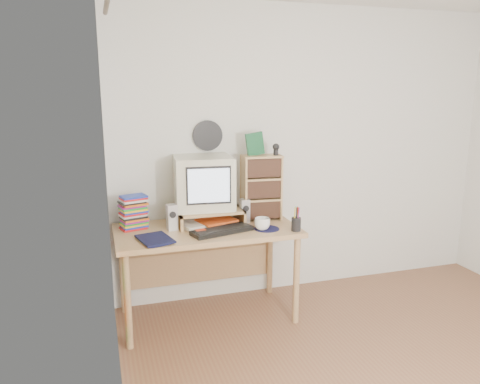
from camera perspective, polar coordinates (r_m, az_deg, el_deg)
back_wall at (r=4.22m, az=8.43°, el=4.79°), size 3.50×0.00×3.50m
left_wall at (r=2.10m, az=-14.95°, el=-3.52°), size 0.00×3.50×3.50m
curtain at (r=2.59m, az=-14.41°, el=-2.72°), size 0.00×2.20×2.20m
wall_disc at (r=3.87m, az=-3.98°, el=6.87°), size 0.25×0.02×0.25m
desk at (r=3.75m, az=-4.27°, el=-6.10°), size 1.40×0.70×0.75m
monitor_riser at (r=3.73m, az=-3.71°, el=-2.52°), size 0.52×0.30×0.12m
crt_monitor at (r=3.71m, az=-4.44°, el=1.13°), size 0.48×0.48×0.42m
speaker_left at (r=3.60m, az=-8.29°, el=-3.06°), size 0.08×0.08×0.20m
speaker_right at (r=3.77m, az=0.56°, el=-2.30°), size 0.08×0.08×0.19m
keyboard at (r=3.52m, az=-2.20°, el=-4.73°), size 0.50×0.28×0.03m
dvd_stack at (r=3.68m, az=-12.86°, el=-2.42°), size 0.21×0.18×0.26m
cd_rack at (r=3.83m, az=2.66°, el=0.55°), size 0.33×0.20×0.53m
mug at (r=3.58m, az=2.72°, el=-3.91°), size 0.12×0.12×0.09m
diary at (r=3.36m, az=-12.02°, el=-5.74°), size 0.29×0.25×0.05m
mousepad at (r=3.62m, az=3.27°, el=-4.49°), size 0.23×0.23×0.00m
pen_cup at (r=3.58m, az=6.87°, el=-3.61°), size 0.08×0.08×0.14m
papers at (r=3.73m, az=-4.12°, el=-3.68°), size 0.38×0.33×0.04m
red_box at (r=3.49m, az=-4.85°, el=-4.89°), size 0.08×0.06×0.04m
game_box at (r=3.77m, az=1.83°, el=5.87°), size 0.14×0.04×0.18m
webcam at (r=3.79m, az=4.40°, el=5.21°), size 0.06×0.06×0.10m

